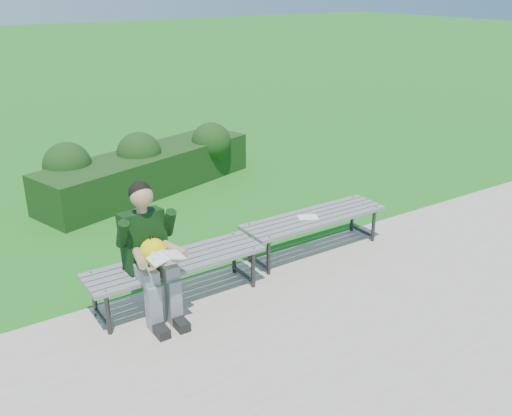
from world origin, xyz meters
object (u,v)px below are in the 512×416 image
object	(u,v)px
hedge	(145,166)
bench_left	(176,265)
seated_boy	(150,249)
bench_right	(314,220)
paper_sheet	(308,217)

from	to	relation	value
hedge	bench_left	xyz separation A→B (m)	(-1.06, -3.25, 0.03)
seated_boy	hedge	bearing A→B (deg)	67.89
bench_right	paper_sheet	world-z (taller)	bench_right
hedge	bench_right	size ratio (longest dim) A/B	2.03
hedge	paper_sheet	distance (m)	3.19
bench_left	seated_boy	bearing A→B (deg)	-162.26
bench_left	hedge	bearing A→B (deg)	71.94
paper_sheet	bench_left	bearing A→B (deg)	-175.50
seated_boy	bench_left	bearing A→B (deg)	17.74
bench_right	hedge	bearing A→B (deg)	104.26
bench_right	paper_sheet	size ratio (longest dim) A/B	6.75
bench_left	paper_sheet	world-z (taller)	bench_left
bench_right	seated_boy	world-z (taller)	seated_boy
bench_left	bench_right	bearing A→B (deg)	4.26
hedge	bench_left	world-z (taller)	hedge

